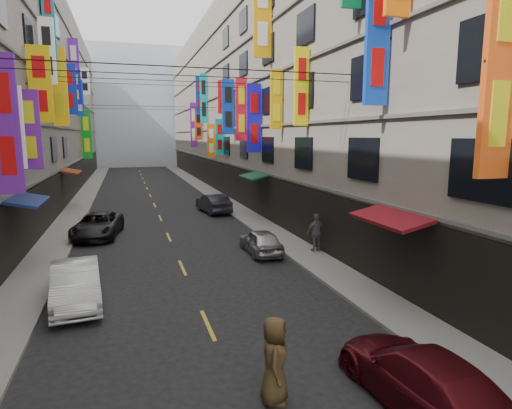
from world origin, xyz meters
TOP-DOWN VIEW (x-y plane):
  - sidewalk_left at (-6.00, 42.00)m, footprint 2.00×90.00m
  - sidewalk_right at (6.00, 42.00)m, footprint 2.00×90.00m
  - building_row_right at (11.99, 42.00)m, footprint 10.14×90.00m
  - haze_block at (0.00, 92.00)m, footprint 18.00×8.00m
  - shop_signage at (-0.10, 35.03)m, footprint 14.00×55.00m
  - street_awnings at (-1.26, 26.00)m, footprint 13.99×35.20m
  - overhead_cables at (0.00, 30.00)m, footprint 14.00×38.04m
  - lane_markings at (0.00, 39.00)m, footprint 0.12×80.20m
  - scooter_far_right at (3.69, 25.11)m, footprint 0.57×1.80m
  - car_left_mid at (-4.00, 20.95)m, footprint 1.95×4.48m
  - car_left_far at (-3.85, 31.23)m, footprint 2.99×5.25m
  - car_right_near at (3.60, 12.74)m, footprint 2.03×4.62m
  - car_right_mid at (4.00, 25.22)m, footprint 1.45×3.59m
  - car_right_far at (4.00, 37.03)m, footprint 2.09×4.53m
  - pedestrian_rfar at (6.60, 24.39)m, footprint 1.11×0.65m
  - pedestrian_crossing at (0.68, 13.81)m, footprint 0.93×1.10m

SIDE VIEW (x-z plane):
  - lane_markings at x=0.00m, z-range 0.00..0.01m
  - sidewalk_left at x=-6.00m, z-range 0.00..0.12m
  - sidewalk_right at x=6.00m, z-range 0.00..0.12m
  - scooter_far_right at x=3.69m, z-range -0.13..1.01m
  - car_right_mid at x=4.00m, z-range 0.00..1.22m
  - car_right_near at x=3.60m, z-range 0.00..1.32m
  - car_left_far at x=-3.85m, z-range 0.00..1.38m
  - car_left_mid at x=-4.00m, z-range 0.00..1.43m
  - car_right_far at x=4.00m, z-range 0.00..1.44m
  - pedestrian_crossing at x=0.68m, z-range 0.00..1.92m
  - pedestrian_rfar at x=6.60m, z-range 0.12..1.99m
  - street_awnings at x=-1.26m, z-range 2.80..3.20m
  - overhead_cables at x=0.00m, z-range 8.18..9.42m
  - shop_signage at x=-0.10m, z-range 2.85..15.33m
  - building_row_right at x=11.99m, z-range -0.01..18.99m
  - haze_block at x=0.00m, z-range 0.00..22.00m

